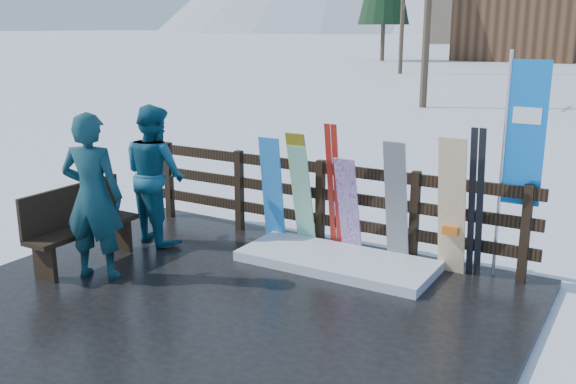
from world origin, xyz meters
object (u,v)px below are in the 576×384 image
Objects in this scene: snowboard_1 at (302,196)px; rental_flag at (520,142)px; bench at (79,223)px; person_front at (93,197)px; person_back at (155,174)px; snowboard_4 at (396,204)px; snowboard_0 at (272,190)px; snowboard_3 at (348,207)px; snowboard_2 at (301,190)px; snowboard_5 at (452,207)px.

snowboard_1 is 2.76m from rental_flag.
bench is 1.06× the size of snowboard_1.
person_back is (-0.29, 1.35, -0.04)m from person_front.
snowboard_4 is at bearing -150.54° from person_back.
snowboard_4 is at bearing 0.00° from snowboard_0.
snowboard_0 is 0.75× the size of person_front.
snowboard_3 is at bearing 0.00° from snowboard_0.
snowboard_3 is at bearing -156.62° from person_front.
snowboard_4 is 0.82× the size of person_front.
snowboard_2 is at bearing 180.00° from snowboard_3.
snowboard_0 is at bearing 180.00° from snowboard_3.
person_front is at bearing -148.91° from snowboard_5.
person_back is at bearing -166.88° from rental_flag.
snowboard_5 is at bearing 0.00° from snowboard_0.
person_back is (-4.43, -1.03, -0.68)m from rental_flag.
snowboard_3 is (2.73, 1.89, 0.13)m from bench.
snowboard_1 is at bearing 42.49° from bench.
snowboard_5 is 0.90× the size of person_back.
snowboard_0 is at bearing 180.00° from snowboard_4.
bench is 2.49m from snowboard_0.
snowboard_1 is at bearing -174.06° from rental_flag.
snowboard_2 is 1.31m from snowboard_4.
snowboard_5 is (1.30, 0.00, 0.18)m from snowboard_3.
person_front is at bearing -23.17° from bench.
snowboard_1 reaches higher than bench.
snowboard_4 is at bearing 180.00° from snowboard_5.
snowboard_5 reaches higher than snowboard_2.
rental_flag is 4.82m from person_front.
snowboard_1 is 0.76× the size of person_back.
snowboard_0 is 1.02× the size of snowboard_1.
snowboard_2 is at bearing 180.00° from snowboard_1.
snowboard_4 reaches higher than snowboard_1.
snowboard_5 is at bearing -169.31° from person_front.
snowboard_0 is 3.19m from rental_flag.
snowboard_5 reaches higher than snowboard_3.
rental_flag is (3.05, 0.27, 0.88)m from snowboard_0.
snowboard_4 is at bearing -163.69° from person_front.
person_front reaches higher than snowboard_0.
bench is at bearing 94.01° from person_back.
bench is at bearing -154.85° from snowboard_5.
snowboard_1 is 2.00m from person_back.
snowboard_3 is 2.62m from person_back.
snowboard_2 is at bearing 180.00° from snowboard_5.
person_back is at bearing -150.96° from snowboard_0.
snowboard_0 is 1.12m from snowboard_3.
snowboard_1 is at bearing 180.00° from snowboard_5.
snowboard_3 is at bearing 180.00° from snowboard_5.
snowboard_1 is 0.90× the size of snowboard_4.
snowboard_4 reaches higher than snowboard_2.
snowboard_0 is 1.58m from person_back.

